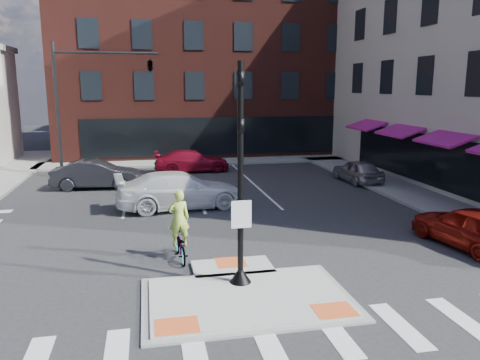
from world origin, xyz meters
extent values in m
plane|color=#28282B|center=(0.00, 0.00, 0.00)|extent=(120.00, 120.00, 0.00)
cube|color=gray|center=(0.00, -0.50, 0.03)|extent=(5.40, 3.60, 0.06)
cube|color=#A8A8A3|center=(0.00, -0.50, 0.06)|extent=(5.00, 3.20, 0.12)
cube|color=#A8A8A3|center=(0.00, 1.60, 0.06)|extent=(2.40, 1.40, 0.12)
cube|color=orange|center=(-1.90, -1.70, 0.12)|extent=(1.00, 0.80, 0.01)
cube|color=orange|center=(1.90, -1.70, 0.12)|extent=(1.00, 0.80, 0.01)
cube|color=orange|center=(0.00, 1.90, 0.12)|extent=(0.90, 0.90, 0.01)
cube|color=gray|center=(-11.00, 20.00, 0.07)|extent=(3.00, 20.00, 0.15)
cube|color=gray|center=(10.80, 10.00, 0.07)|extent=(3.00, 24.00, 0.15)
cube|color=gray|center=(3.00, 22.00, 0.07)|extent=(26.00, 3.00, 0.15)
cube|color=#53201A|center=(3.00, 32.00, 7.50)|extent=(24.00, 18.00, 15.00)
cube|color=black|center=(3.00, 23.00, 1.80)|extent=(20.00, 0.12, 2.80)
cube|color=black|center=(12.00, 10.00, 1.70)|extent=(0.12, 16.00, 2.60)
cube|color=#C41A8E|center=(11.30, 10.00, 3.05)|extent=(1.46, 3.00, 0.58)
cube|color=#C41A8E|center=(11.30, 16.00, 3.05)|extent=(1.46, 3.00, 0.58)
cube|color=slate|center=(-4.00, 52.00, 5.00)|extent=(10.00, 12.00, 10.00)
cube|color=brown|center=(9.00, 54.00, 6.00)|extent=(12.00, 12.00, 12.00)
cone|color=black|center=(0.00, 0.40, 0.34)|extent=(0.60, 0.60, 0.45)
cylinder|color=black|center=(0.00, 0.40, 3.20)|extent=(0.16, 0.16, 5.80)
cube|color=white|center=(0.00, 0.28, 2.10)|extent=(0.55, 0.04, 0.75)
imported|color=black|center=(0.00, 0.40, 5.30)|extent=(0.18, 0.22, 1.10)
imported|color=black|center=(0.00, 0.40, 4.10)|extent=(0.18, 0.22, 1.10)
cylinder|color=black|center=(-7.50, 18.00, 4.00)|extent=(0.20, 0.20, 8.00)
cylinder|color=black|center=(-4.50, 18.00, 7.40)|extent=(6.00, 0.14, 0.14)
imported|color=black|center=(-2.00, 18.00, 6.80)|extent=(0.48, 2.24, 0.90)
imported|color=#9C170E|center=(8.35, 1.97, 0.73)|extent=(2.40, 4.51, 1.46)
imported|color=white|center=(-1.00, 9.31, 0.83)|extent=(5.95, 2.93, 1.66)
imported|color=#27272C|center=(-5.14, 14.44, 0.77)|extent=(4.77, 1.98, 1.53)
imported|color=#AEB1B5|center=(9.50, 13.15, 0.67)|extent=(1.83, 4.00, 1.33)
imported|color=maroon|center=(0.45, 18.46, 0.70)|extent=(4.91, 2.15, 1.40)
imported|color=#3F3F44|center=(-1.50, 2.80, 0.48)|extent=(0.79, 1.87, 0.96)
imported|color=#ABCE48|center=(-1.50, 2.80, 1.37)|extent=(0.70, 0.49, 1.83)
camera|label=1|loc=(-2.42, -11.54, 5.46)|focal=35.00mm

